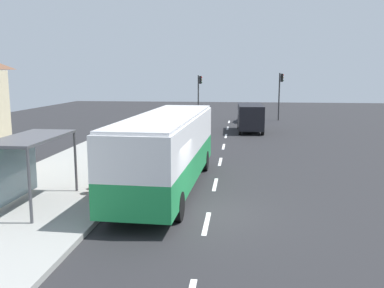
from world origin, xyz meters
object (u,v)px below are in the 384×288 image
Objects in this scene: bus_shelter at (23,152)px; recycling_bin_orange at (105,178)px; traffic_light_near_side at (280,89)px; recycling_bin_red at (99,182)px; sedan_near at (249,114)px; recycling_bin_yellow at (110,174)px; bus at (167,147)px; white_van at (250,116)px; traffic_light_far_side at (199,90)px.

recycling_bin_orange is at bearing 46.39° from bus_shelter.
traffic_light_near_side is (9.70, 29.02, 2.64)m from recycling_bin_orange.
sedan_near is at bearing 76.99° from recycling_bin_red.
bus is at bearing 1.85° from recycling_bin_yellow.
recycling_bin_yellow is at bearing -178.15° from bus.
bus_shelter is at bearing -110.81° from traffic_light_near_side.
traffic_light_far_side is (-5.30, 10.14, 1.81)m from white_van.
recycling_bin_red is 0.24× the size of bus_shelter.
traffic_light_near_side reaches higher than white_van.
traffic_light_near_side reaches higher than recycling_bin_yellow.
traffic_light_near_side is at bearing 75.67° from bus.
bus is 11.68× the size of recycling_bin_yellow.
recycling_bin_red is (-2.49, -1.48, -1.19)m from bus.
recycling_bin_yellow is at bearing 90.00° from recycling_bin_red.
sedan_near is 27.49m from recycling_bin_yellow.
white_van is at bearing -90.72° from sedan_near.
bus_shelter reaches higher than recycling_bin_yellow.
sedan_near is 4.38m from traffic_light_near_side.
recycling_bin_yellow is (0.00, 0.70, 0.00)m from recycling_bin_orange.
recycling_bin_orange is at bearing -92.12° from traffic_light_far_side.
sedan_near is 28.17m from recycling_bin_orange.
sedan_near is 4.73× the size of recycling_bin_red.
traffic_light_far_side reaches higher than recycling_bin_red.
bus is 2.77× the size of bus_shelter.
sedan_near reaches higher than recycling_bin_red.
recycling_bin_yellow is 0.19× the size of traffic_light_near_side.
traffic_light_far_side reaches higher than white_van.
bus_shelter is at bearing -146.57° from bus.
white_van is 20.04m from recycling_bin_yellow.
traffic_light_near_side is 1.24× the size of bus_shelter.
recycling_bin_red is 1.00× the size of recycling_bin_orange.
bus_shelter is (-2.21, -3.02, 1.44)m from recycling_bin_yellow.
traffic_light_near_side is at bearing 70.54° from white_van.
white_van is 20.70m from recycling_bin_orange.
traffic_light_far_side is (1.10, 30.52, 2.50)m from recycling_bin_red.
recycling_bin_red is 0.70m from recycling_bin_orange.
bus_shelter is (-2.21, -1.62, 1.44)m from recycling_bin_red.
bus is 2.24× the size of traffic_light_near_side.
recycling_bin_red is at bearing -108.08° from traffic_light_near_side.
recycling_bin_orange is 0.20× the size of traffic_light_far_side.
white_van reaches higher than recycling_bin_yellow.
bus reaches higher than recycling_bin_orange.
recycling_bin_orange is (-6.40, -19.68, -0.69)m from white_van.
recycling_bin_red is at bearing 36.26° from bus_shelter.
bus_shelter reaches higher than recycling_bin_orange.
white_van is at bearing 68.62° from bus_shelter.
white_van is 1.06× the size of traffic_light_near_side.
sedan_near reaches higher than recycling_bin_orange.
sedan_near is at bearing -153.32° from traffic_light_near_side.
traffic_light_near_side is (7.21, 28.24, 1.46)m from bus.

